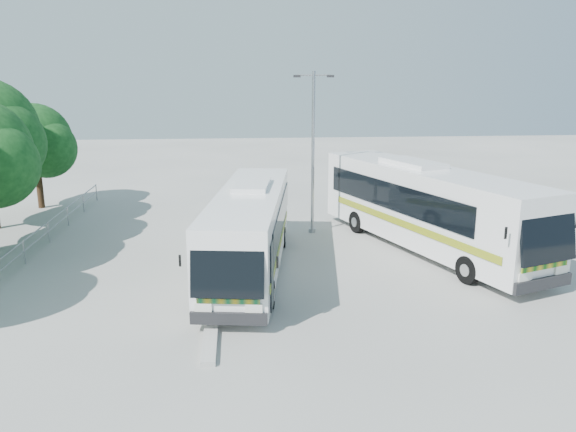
{
  "coord_description": "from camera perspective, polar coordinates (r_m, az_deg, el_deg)",
  "views": [
    {
      "loc": [
        -1.41,
        -19.27,
        7.31
      ],
      "look_at": [
        0.53,
        2.17,
        1.96
      ],
      "focal_mm": 35.0,
      "sensor_mm": 36.0,
      "label": 1
    }
  ],
  "objects": [
    {
      "name": "coach_adjacent",
      "position": [
        24.72,
        13.83,
        1.01
      ],
      "size": [
        6.67,
        12.9,
        3.55
      ],
      "rotation": [
        0.0,
        0.0,
        0.34
      ],
      "color": "silver",
      "rests_on": "ground"
    },
    {
      "name": "ground",
      "position": [
        20.66,
        -0.92,
        -6.77
      ],
      "size": [
        100.0,
        100.0,
        0.0
      ],
      "primitive_type": "plane",
      "color": "#ABABA5",
      "rests_on": "ground"
    },
    {
      "name": "tree_far_e",
      "position": [
        34.62,
        -24.24,
        7.06
      ],
      "size": [
        4.54,
        4.28,
        5.92
      ],
      "color": "#382314",
      "rests_on": "ground"
    },
    {
      "name": "coach_main",
      "position": [
        21.38,
        -3.9,
        -1.25
      ],
      "size": [
        3.81,
        11.48,
        3.13
      ],
      "rotation": [
        0.0,
        0.0,
        -0.14
      ],
      "color": "white",
      "rests_on": "ground"
    },
    {
      "name": "kerb_divider",
      "position": [
        22.48,
        -7.18,
        -4.93
      ],
      "size": [
        0.4,
        16.0,
        0.15
      ],
      "primitive_type": "cube",
      "color": "#B2B2AD",
      "rests_on": "ground"
    },
    {
      "name": "railing",
      "position": [
        25.66,
        -24.54,
        -2.18
      ],
      "size": [
        0.06,
        22.0,
        1.0
      ],
      "color": "gray",
      "rests_on": "ground"
    },
    {
      "name": "lamppost",
      "position": [
        26.4,
        2.55,
        7.14
      ],
      "size": [
        1.85,
        0.4,
        7.58
      ],
      "rotation": [
        0.0,
        0.0,
        -0.12
      ],
      "color": "#94979C",
      "rests_on": "ground"
    }
  ]
}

